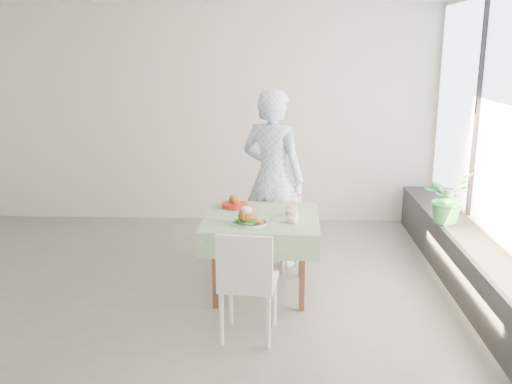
{
  "coord_description": "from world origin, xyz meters",
  "views": [
    {
      "loc": [
        0.98,
        -4.9,
        2.24
      ],
      "look_at": [
        0.77,
        0.18,
        0.96
      ],
      "focal_mm": 40.0,
      "sensor_mm": 36.0,
      "label": 1
    }
  ],
  "objects_px": {
    "diner": "(273,178)",
    "chair_far": "(276,241)",
    "cafe_table": "(261,245)",
    "juice_cup_orange": "(291,209)",
    "main_dish": "(248,218)",
    "potted_plant": "(447,197)",
    "chair_near": "(248,304)"
  },
  "relations": [
    {
      "from": "chair_far",
      "to": "chair_near",
      "type": "distance_m",
      "value": 1.6
    },
    {
      "from": "diner",
      "to": "potted_plant",
      "type": "distance_m",
      "value": 1.8
    },
    {
      "from": "chair_far",
      "to": "diner",
      "type": "distance_m",
      "value": 0.68
    },
    {
      "from": "chair_far",
      "to": "chair_near",
      "type": "height_order",
      "value": "chair_near"
    },
    {
      "from": "cafe_table",
      "to": "juice_cup_orange",
      "type": "bearing_deg",
      "value": 8.33
    },
    {
      "from": "main_dish",
      "to": "chair_near",
      "type": "bearing_deg",
      "value": -86.74
    },
    {
      "from": "diner",
      "to": "cafe_table",
      "type": "bearing_deg",
      "value": 108.67
    },
    {
      "from": "main_dish",
      "to": "diner",
      "type": "bearing_deg",
      "value": 78.44
    },
    {
      "from": "cafe_table",
      "to": "juice_cup_orange",
      "type": "relative_size",
      "value": 3.93
    },
    {
      "from": "chair_far",
      "to": "diner",
      "type": "bearing_deg",
      "value": 130.07
    },
    {
      "from": "chair_far",
      "to": "chair_near",
      "type": "xyz_separation_m",
      "value": [
        -0.21,
        -1.58,
        0.02
      ]
    },
    {
      "from": "potted_plant",
      "to": "juice_cup_orange",
      "type": "bearing_deg",
      "value": -158.48
    },
    {
      "from": "potted_plant",
      "to": "chair_near",
      "type": "bearing_deg",
      "value": -141.5
    },
    {
      "from": "chair_far",
      "to": "diner",
      "type": "relative_size",
      "value": 0.46
    },
    {
      "from": "diner",
      "to": "chair_far",
      "type": "bearing_deg",
      "value": 155.92
    },
    {
      "from": "juice_cup_orange",
      "to": "potted_plant",
      "type": "height_order",
      "value": "potted_plant"
    },
    {
      "from": "chair_far",
      "to": "juice_cup_orange",
      "type": "distance_m",
      "value": 0.87
    },
    {
      "from": "main_dish",
      "to": "juice_cup_orange",
      "type": "xyz_separation_m",
      "value": [
        0.38,
        0.28,
        0.01
      ]
    },
    {
      "from": "main_dish",
      "to": "potted_plant",
      "type": "distance_m",
      "value": 2.19
    },
    {
      "from": "cafe_table",
      "to": "diner",
      "type": "bearing_deg",
      "value": 82.81
    },
    {
      "from": "main_dish",
      "to": "juice_cup_orange",
      "type": "height_order",
      "value": "juice_cup_orange"
    },
    {
      "from": "chair_near",
      "to": "main_dish",
      "type": "relative_size",
      "value": 2.93
    },
    {
      "from": "cafe_table",
      "to": "juice_cup_orange",
      "type": "height_order",
      "value": "juice_cup_orange"
    },
    {
      "from": "main_dish",
      "to": "juice_cup_orange",
      "type": "relative_size",
      "value": 1.14
    },
    {
      "from": "juice_cup_orange",
      "to": "potted_plant",
      "type": "relative_size",
      "value": 0.51
    },
    {
      "from": "juice_cup_orange",
      "to": "cafe_table",
      "type": "bearing_deg",
      "value": -171.67
    },
    {
      "from": "cafe_table",
      "to": "chair_near",
      "type": "bearing_deg",
      "value": -94.66
    },
    {
      "from": "diner",
      "to": "potted_plant",
      "type": "relative_size",
      "value": 3.5
    },
    {
      "from": "cafe_table",
      "to": "chair_near",
      "type": "distance_m",
      "value": 0.9
    },
    {
      "from": "main_dish",
      "to": "potted_plant",
      "type": "height_order",
      "value": "potted_plant"
    },
    {
      "from": "chair_far",
      "to": "chair_near",
      "type": "bearing_deg",
      "value": -97.41
    },
    {
      "from": "chair_far",
      "to": "diner",
      "type": "xyz_separation_m",
      "value": [
        -0.04,
        0.05,
        0.67
      ]
    }
  ]
}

